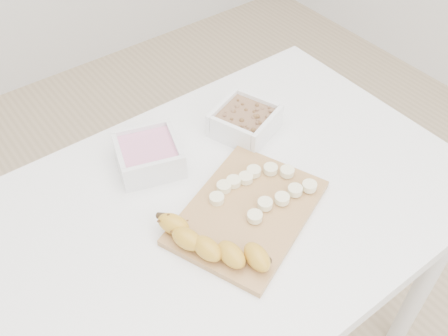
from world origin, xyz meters
TOP-DOWN VIEW (x-y plane):
  - table at (0.00, 0.00)m, footprint 1.00×0.70m
  - bowl_yogurt at (-0.09, 0.18)m, footprint 0.17×0.17m
  - bowl_granola at (0.15, 0.15)m, footprint 0.17×0.17m
  - cutting_board at (-0.01, -0.06)m, footprint 0.37×0.32m
  - banana at (-0.12, -0.10)m, footprint 0.12×0.24m
  - banana_slices at (0.05, -0.03)m, footprint 0.20×0.14m

SIDE VIEW (x-z plane):
  - table at x=0.00m, z-range 0.28..1.03m
  - cutting_board at x=-0.01m, z-range 0.75..0.76m
  - banana_slices at x=0.05m, z-range 0.77..0.78m
  - bowl_granola at x=0.15m, z-range 0.75..0.81m
  - bowl_yogurt at x=-0.09m, z-range 0.75..0.81m
  - banana at x=-0.12m, z-range 0.77..0.80m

